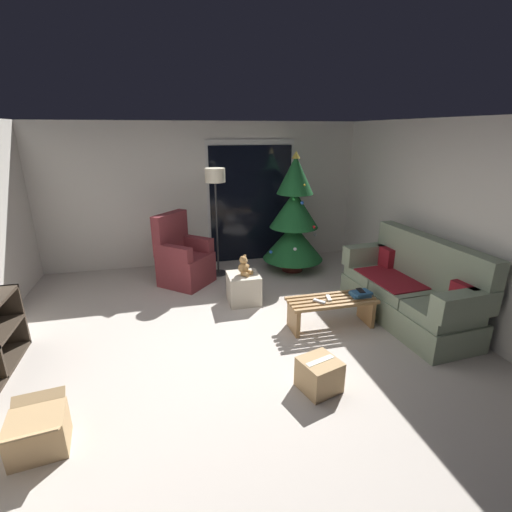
{
  "coord_description": "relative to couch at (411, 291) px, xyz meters",
  "views": [
    {
      "loc": [
        -0.62,
        -3.55,
        2.35
      ],
      "look_at": [
        0.4,
        0.7,
        0.85
      ],
      "focal_mm": 25.79,
      "sensor_mm": 36.0,
      "label": 1
    }
  ],
  "objects": [
    {
      "name": "armchair",
      "position": [
        -2.78,
        1.9,
        0.0
      ],
      "size": [
        0.97,
        0.97,
        1.13
      ],
      "color": "maroon",
      "rests_on": "ground"
    },
    {
      "name": "remote_silver",
      "position": [
        -1.25,
        -0.0,
        -0.01
      ],
      "size": [
        0.13,
        0.15,
        0.02
      ],
      "primitive_type": "cube",
      "rotation": [
        0.0,
        0.0,
        0.69
      ],
      "color": "#ADADB2",
      "rests_on": "coffee_table"
    },
    {
      "name": "couch",
      "position": [
        0.0,
        0.0,
        0.0
      ],
      "size": [
        0.92,
        1.99,
        1.08
      ],
      "color": "gray",
      "rests_on": "ground"
    },
    {
      "name": "patio_door_frame",
      "position": [
        -1.47,
        2.81,
        0.7
      ],
      "size": [
        1.6,
        0.02,
        2.2
      ],
      "primitive_type": "cube",
      "color": "silver",
      "rests_on": "ground"
    },
    {
      "name": "remote_white",
      "position": [
        -1.11,
        0.06,
        -0.01
      ],
      "size": [
        0.08,
        0.16,
        0.02
      ],
      "primitive_type": "cube",
      "rotation": [
        0.0,
        0.0,
        6.08
      ],
      "color": "silver",
      "rests_on": "coffee_table"
    },
    {
      "name": "teddy_bear_honey",
      "position": [
        -1.98,
        0.98,
        0.14
      ],
      "size": [
        0.21,
        0.21,
        0.29
      ],
      "color": "tan",
      "rests_on": "ottoman"
    },
    {
      "name": "ground_plane",
      "position": [
        -2.32,
        -0.18,
        -0.4
      ],
      "size": [
        7.0,
        7.0,
        0.0
      ],
      "primitive_type": "plane",
      "color": "#BCB2A8"
    },
    {
      "name": "book_stack",
      "position": [
        -0.69,
        0.04,
        0.01
      ],
      "size": [
        0.25,
        0.21,
        0.06
      ],
      "color": "#285684",
      "rests_on": "coffee_table"
    },
    {
      "name": "wall_back",
      "position": [
        -2.32,
        2.88,
        0.85
      ],
      "size": [
        5.72,
        0.12,
        2.5
      ],
      "primitive_type": "cube",
      "color": "silver",
      "rests_on": "ground"
    },
    {
      "name": "christmas_tree",
      "position": [
        -0.89,
        2.04,
        0.5
      ],
      "size": [
        1.04,
        1.04,
        2.04
      ],
      "color": "#4C1E19",
      "rests_on": "ground"
    },
    {
      "name": "patio_door_glass",
      "position": [
        -1.47,
        2.79,
        0.65
      ],
      "size": [
        1.5,
        0.02,
        2.1
      ],
      "primitive_type": "cube",
      "color": "black",
      "rests_on": "ground"
    },
    {
      "name": "coffee_table",
      "position": [
        -1.07,
        0.05,
        -0.15
      ],
      "size": [
        1.1,
        0.4,
        0.38
      ],
      "color": "#9E7547",
      "rests_on": "ground"
    },
    {
      "name": "cardboard_box_taped_mid_floor",
      "position": [
        -1.67,
        -1.03,
        -0.24
      ],
      "size": [
        0.43,
        0.42,
        0.32
      ],
      "color": "tan",
      "rests_on": "ground"
    },
    {
      "name": "cardboard_box_open_near_shelf",
      "position": [
        -4.04,
        -1.19,
        -0.24
      ],
      "size": [
        0.45,
        0.56,
        0.36
      ],
      "color": "tan",
      "rests_on": "ground"
    },
    {
      "name": "floor_lamp",
      "position": [
        -2.19,
        2.16,
        1.11
      ],
      "size": [
        0.32,
        0.32,
        1.78
      ],
      "color": "#2D2D30",
      "rests_on": "ground"
    },
    {
      "name": "cell_phone",
      "position": [
        -0.68,
        0.06,
        0.05
      ],
      "size": [
        0.08,
        0.15,
        0.01
      ],
      "primitive_type": "cube",
      "rotation": [
        0.0,
        0.0,
        -0.07
      ],
      "color": "black",
      "rests_on": "book_stack"
    },
    {
      "name": "wall_right",
      "position": [
        0.54,
        -0.18,
        0.85
      ],
      "size": [
        0.12,
        6.0,
        2.5
      ],
      "primitive_type": "cube",
      "color": "silver",
      "rests_on": "ground"
    },
    {
      "name": "ottoman",
      "position": [
        -1.99,
        0.99,
        -0.19
      ],
      "size": [
        0.44,
        0.44,
        0.42
      ],
      "primitive_type": "cube",
      "color": "beige",
      "rests_on": "ground"
    }
  ]
}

